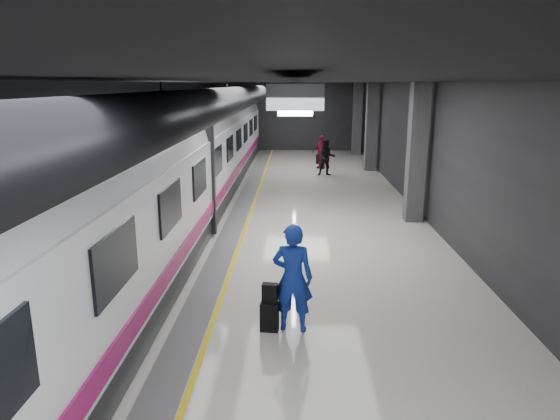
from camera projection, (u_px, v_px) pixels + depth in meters
ground at (274, 237)px, 14.90m from camera, size 40.00×40.00×0.00m
platform_hall at (266, 115)px, 14.96m from camera, size 10.02×40.02×4.51m
train at (162, 168)px, 14.48m from camera, size 3.05×38.00×4.05m
traveler_main at (293, 278)px, 9.06m from camera, size 0.79×0.57×2.04m
suitcase_main at (269, 317)px, 9.20m from camera, size 0.35×0.24×0.55m
shoulder_bag at (270, 293)px, 9.11m from camera, size 0.30×0.18×0.37m
traveler_far_a at (327, 157)px, 24.63m from camera, size 0.94×0.76×1.82m
traveler_far_b at (321, 152)px, 26.73m from camera, size 1.12×0.89×1.78m
suitcase_far at (319, 159)px, 28.44m from camera, size 0.36×0.24×0.51m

